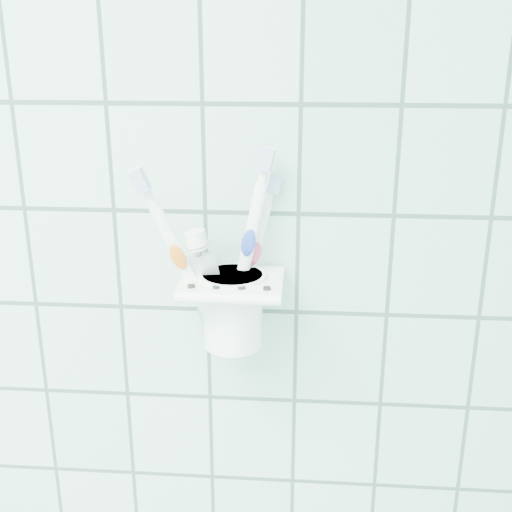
{
  "coord_description": "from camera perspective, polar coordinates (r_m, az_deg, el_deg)",
  "views": [
    {
      "loc": [
        0.75,
        0.5,
        1.56
      ],
      "look_at": [
        0.7,
        1.1,
        1.35
      ],
      "focal_mm": 45.0,
      "sensor_mm": 36.0,
      "label": 1
    }
  ],
  "objects": [
    {
      "name": "holder_bracket",
      "position": [
        0.7,
        -2.11,
        -2.54
      ],
      "size": [
        0.11,
        0.1,
        0.03
      ],
      "color": "white",
      "rests_on": "wall_back"
    },
    {
      "name": "cup",
      "position": [
        0.72,
        -2.07,
        -4.49
      ],
      "size": [
        0.07,
        0.07,
        0.09
      ],
      "color": "white",
      "rests_on": "holder_bracket"
    },
    {
      "name": "toothbrush_pink",
      "position": [
        0.69,
        -3.44,
        0.81
      ],
      "size": [
        0.08,
        0.03,
        0.21
      ],
      "rotation": [
        0.1,
        -0.39,
        0.02
      ],
      "color": "white",
      "rests_on": "cup"
    },
    {
      "name": "toothbrush_blue",
      "position": [
        0.71,
        -2.17,
        0.13
      ],
      "size": [
        0.05,
        0.04,
        0.19
      ],
      "rotation": [
        -0.06,
        0.29,
        0.32
      ],
      "color": "white",
      "rests_on": "cup"
    },
    {
      "name": "toothbrush_orange",
      "position": [
        0.7,
        -2.42,
        1.2
      ],
      "size": [
        0.05,
        0.02,
        0.22
      ],
      "rotation": [
        -0.08,
        0.19,
        -0.12
      ],
      "color": "white",
      "rests_on": "cup"
    },
    {
      "name": "toothpaste_tube",
      "position": [
        0.71,
        -3.41,
        -1.73
      ],
      "size": [
        0.05,
        0.03,
        0.13
      ],
      "rotation": [
        -0.0,
        -0.2,
        0.19
      ],
      "color": "silver",
      "rests_on": "cup"
    }
  ]
}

